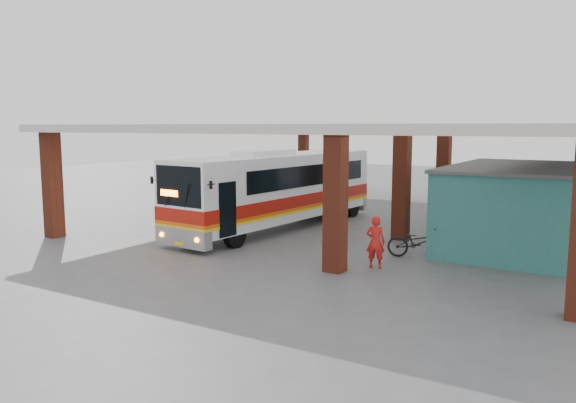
# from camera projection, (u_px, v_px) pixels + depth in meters

# --- Properties ---
(ground) EXTENTS (90.00, 90.00, 0.00)m
(ground) POSITION_uv_depth(u_px,v_px,m) (300.00, 244.00, 21.94)
(ground) COLOR #515154
(ground) RESTS_ON ground
(brick_columns) EXTENTS (20.10, 21.60, 4.35)m
(brick_columns) POSITION_uv_depth(u_px,v_px,m) (383.00, 180.00, 25.16)
(brick_columns) COLOR maroon
(brick_columns) RESTS_ON ground
(canopy_roof) EXTENTS (21.00, 23.00, 0.30)m
(canopy_roof) POSITION_uv_depth(u_px,v_px,m) (378.00, 128.00, 26.60)
(canopy_roof) COLOR beige
(canopy_roof) RESTS_ON brick_columns
(shop_building) EXTENTS (5.20, 8.20, 3.11)m
(shop_building) POSITION_uv_depth(u_px,v_px,m) (524.00, 206.00, 21.29)
(shop_building) COLOR #2A695F
(shop_building) RESTS_ON ground
(coach_bus) EXTENTS (3.48, 12.36, 3.56)m
(coach_bus) POSITION_uv_depth(u_px,v_px,m) (278.00, 190.00, 25.09)
(coach_bus) COLOR white
(coach_bus) RESTS_ON ground
(motorcycle) EXTENTS (2.26, 1.17, 1.13)m
(motorcycle) POSITION_uv_depth(u_px,v_px,m) (418.00, 242.00, 19.55)
(motorcycle) COLOR black
(motorcycle) RESTS_ON ground
(pedestrian) EXTENTS (0.69, 0.51, 1.71)m
(pedestrian) POSITION_uv_depth(u_px,v_px,m) (375.00, 242.00, 18.20)
(pedestrian) COLOR red
(pedestrian) RESTS_ON ground
(red_chair) EXTENTS (0.60, 0.60, 0.87)m
(red_chair) POSITION_uv_depth(u_px,v_px,m) (467.00, 214.00, 26.85)
(red_chair) COLOR red
(red_chair) RESTS_ON ground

